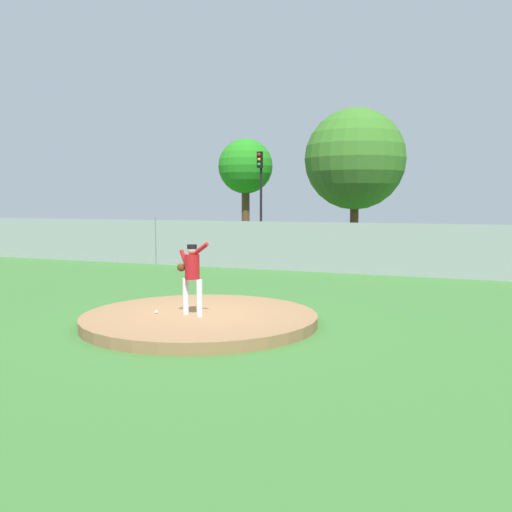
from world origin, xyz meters
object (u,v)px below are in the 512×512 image
object	(u,v)px
pitcher_youth	(192,272)
traffic_cone_orange	(167,252)
parked_car_burgundy	(301,243)
traffic_light_near	(260,184)
parked_car_teal	(369,244)
baseball	(156,312)
parked_car_charcoal	(441,247)
parked_car_silver	(147,238)
parked_car_red	(230,240)

from	to	relation	value
pitcher_youth	traffic_cone_orange	xyz separation A→B (m)	(-8.71, 13.32, -0.94)
pitcher_youth	parked_car_burgundy	xyz separation A→B (m)	(-2.05, 14.28, -0.39)
pitcher_youth	traffic_light_near	distance (m)	20.28
pitcher_youth	parked_car_teal	size ratio (longest dim) A/B	0.40
parked_car_teal	baseball	bearing A→B (deg)	-97.03
parked_car_charcoal	traffic_light_near	bearing A→B (deg)	154.87
pitcher_youth	baseball	world-z (taller)	pitcher_youth
parked_car_teal	parked_car_silver	bearing A→B (deg)	178.87
parked_car_burgundy	traffic_cone_orange	xyz separation A→B (m)	(-6.66, -0.96, -0.55)
parked_car_silver	parked_car_charcoal	bearing A→B (deg)	-2.57
parked_car_teal	traffic_cone_orange	xyz separation A→B (m)	(-9.71, -1.51, -0.54)
baseball	pitcher_youth	bearing A→B (deg)	7.83
parked_car_charcoal	parked_car_burgundy	xyz separation A→B (m)	(-6.20, -0.11, 0.02)
parked_car_red	traffic_light_near	xyz separation A→B (m)	(-0.16, 4.49, 2.94)
traffic_light_near	baseball	bearing A→B (deg)	-74.88
baseball	parked_car_teal	distance (m)	15.07
parked_car_teal	traffic_light_near	xyz separation A→B (m)	(-7.06, 4.35, 2.93)
parked_car_red	traffic_cone_orange	world-z (taller)	parked_car_red
parked_car_burgundy	parked_car_charcoal	bearing A→B (deg)	1.06
parked_car_burgundy	traffic_light_near	world-z (taller)	traffic_light_near
baseball	parked_car_charcoal	xyz separation A→B (m)	(5.00, 14.51, 0.51)
parked_car_silver	traffic_cone_orange	world-z (taller)	parked_car_silver
parked_car_red	parked_car_burgundy	bearing A→B (deg)	-6.09
parked_car_silver	parked_car_burgundy	bearing A→B (deg)	-5.07
pitcher_youth	traffic_cone_orange	distance (m)	15.94
parked_car_burgundy	parked_car_silver	xyz separation A→B (m)	(-8.97, 0.80, -0.06)
baseball	parked_car_silver	bearing A→B (deg)	123.83
parked_car_silver	parked_car_teal	size ratio (longest dim) A/B	1.21
parked_car_charcoal	traffic_light_near	xyz separation A→B (m)	(-10.21, 4.79, 2.95)
pitcher_youth	baseball	bearing A→B (deg)	-172.17
pitcher_youth	baseball	distance (m)	1.25
pitcher_youth	parked_car_red	distance (m)	15.83
pitcher_youth	parked_car_charcoal	world-z (taller)	pitcher_youth
parked_car_teal	pitcher_youth	bearing A→B (deg)	-93.86
parked_car_burgundy	traffic_cone_orange	distance (m)	6.75
parked_car_charcoal	traffic_cone_orange	world-z (taller)	parked_car_charcoal
parked_car_burgundy	parked_car_silver	size ratio (longest dim) A/B	0.86
pitcher_youth	parked_car_charcoal	size ratio (longest dim) A/B	0.38
parked_car_burgundy	baseball	bearing A→B (deg)	-85.20
baseball	traffic_cone_orange	world-z (taller)	traffic_cone_orange
parked_car_burgundy	parked_car_red	size ratio (longest dim) A/B	1.01
pitcher_youth	parked_car_teal	distance (m)	14.87
parked_car_teal	traffic_cone_orange	size ratio (longest dim) A/B	7.33
parked_car_teal	parked_car_red	distance (m)	6.90
parked_car_red	parked_car_teal	bearing A→B (deg)	1.22
parked_car_charcoal	parked_car_teal	bearing A→B (deg)	172.00
parked_car_burgundy	parked_car_red	bearing A→B (deg)	173.91
traffic_cone_orange	traffic_light_near	world-z (taller)	traffic_light_near
parked_car_charcoal	parked_car_teal	xyz separation A→B (m)	(-3.15, 0.44, 0.02)
parked_car_charcoal	traffic_light_near	world-z (taller)	traffic_light_near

